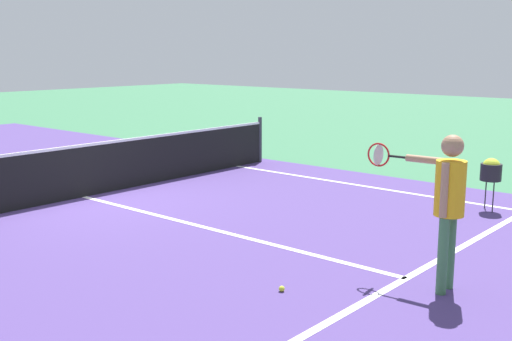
{
  "coord_description": "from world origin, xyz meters",
  "views": [
    {
      "loc": [
        -6.38,
        -9.6,
        2.58
      ],
      "look_at": [
        -0.04,
        -4.14,
        1.0
      ],
      "focal_mm": 44.23,
      "sensor_mm": 36.0,
      "label": 1
    }
  ],
  "objects": [
    {
      "name": "line_service_near",
      "position": [
        0.0,
        -6.4,
        0.0
      ],
      "size": [
        8.22,
        0.1,
        0.01
      ],
      "primitive_type": "cube",
      "color": "white",
      "rests_on": "ground_plane"
    },
    {
      "name": "line_sideline_right",
      "position": [
        4.11,
        -5.95,
        0.0
      ],
      "size": [
        0.1,
        11.89,
        0.01
      ],
      "primitive_type": "cube",
      "color": "white",
      "rests_on": "ground_plane"
    },
    {
      "name": "ground_plane",
      "position": [
        0.0,
        0.0,
        0.0
      ],
      "size": [
        60.0,
        60.0,
        0.0
      ],
      "primitive_type": "plane",
      "color": "#38724C"
    },
    {
      "name": "line_center_service",
      "position": [
        0.0,
        -3.2,
        0.0
      ],
      "size": [
        0.1,
        6.4,
        0.01
      ],
      "primitive_type": "cube",
      "color": "white",
      "rests_on": "ground_plane"
    },
    {
      "name": "player_near",
      "position": [
        -0.07,
        -6.87,
        1.08
      ],
      "size": [
        0.45,
        1.24,
        1.73
      ],
      "color": "#3F7247",
      "rests_on": "ground_plane"
    },
    {
      "name": "court_surface_inbounds",
      "position": [
        0.0,
        0.0,
        0.0
      ],
      "size": [
        10.62,
        24.4,
        0.0
      ],
      "primitive_type": "cube",
      "color": "#4C387A",
      "rests_on": "ground_plane"
    },
    {
      "name": "net",
      "position": [
        0.0,
        0.0,
        0.49
      ],
      "size": [
        9.91,
        0.09,
        1.07
      ],
      "color": "#33383D",
      "rests_on": "ground_plane"
    },
    {
      "name": "ball_hopper",
      "position": [
        3.81,
        -5.91,
        0.68
      ],
      "size": [
        0.34,
        0.34,
        0.87
      ],
      "color": "black",
      "rests_on": "ground_plane"
    },
    {
      "name": "tennis_ball_mid_court",
      "position": [
        -1.26,
        -5.56,
        0.03
      ],
      "size": [
        0.07,
        0.07,
        0.07
      ],
      "primitive_type": "sphere",
      "color": "#CCE033",
      "rests_on": "ground_plane"
    }
  ]
}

